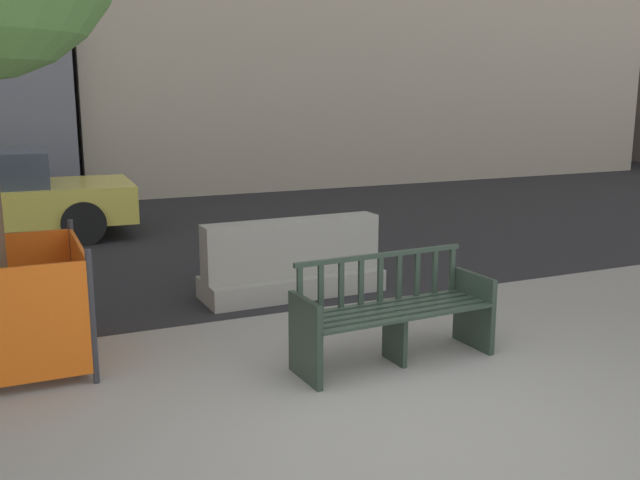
{
  "coord_description": "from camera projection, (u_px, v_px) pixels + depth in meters",
  "views": [
    {
      "loc": [
        -2.33,
        -3.78,
        2.2
      ],
      "look_at": [
        0.52,
        2.56,
        0.75
      ],
      "focal_mm": 40.0,
      "sensor_mm": 36.0,
      "label": 1
    }
  ],
  "objects": [
    {
      "name": "street_bench",
      "position": [
        393.0,
        315.0,
        5.86
      ],
      "size": [
        1.71,
        0.61,
        0.88
      ],
      "color": "#28382D",
      "rests_on": "ground"
    },
    {
      "name": "ground_plane",
      "position": [
        406.0,
        428.0,
        4.76
      ],
      "size": [
        200.0,
        200.0,
        0.0
      ],
      "primitive_type": "plane",
      "color": "gray"
    },
    {
      "name": "jersey_barrier_centre",
      "position": [
        292.0,
        264.0,
        7.83
      ],
      "size": [
        2.02,
        0.73,
        0.84
      ],
      "color": "gray",
      "rests_on": "ground"
    },
    {
      "name": "street_asphalt",
      "position": [
        150.0,
        219.0,
        12.52
      ],
      "size": [
        120.0,
        12.0,
        0.01
      ],
      "primitive_type": "cube",
      "color": "black",
      "rests_on": "ground"
    }
  ]
}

